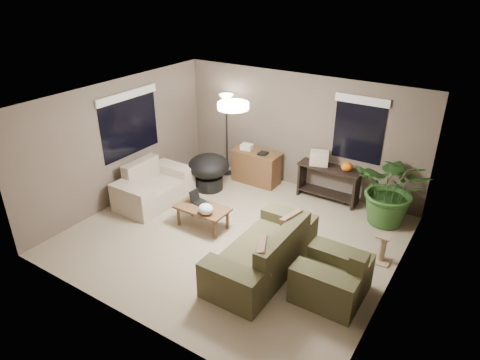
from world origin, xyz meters
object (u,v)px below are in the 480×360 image
Objects in this scene: floor_lamp at (226,108)px; houseplant at (392,197)px; main_sofa at (265,255)px; console_table at (329,181)px; desk at (256,167)px; papasan_chair at (209,169)px; coffee_table at (202,210)px; armchair at (333,278)px; loveseat at (153,188)px; cat_scratching_post at (382,250)px.

floor_lamp is 1.31× the size of houseplant.
main_sofa is 2.84m from houseplant.
console_table is (-0.07, 2.78, 0.14)m from main_sofa.
desk is 0.75× the size of houseplant.
papasan_chair is at bearing -82.56° from floor_lamp.
coffee_table is 2.76m from console_table.
papasan_chair is 1.43m from floor_lamp.
floor_lamp reaches higher than armchair.
main_sofa is 3.18m from loveseat.
armchair reaches higher than cat_scratching_post.
loveseat reaches higher than coffee_table.
floor_lamp reaches higher than desk.
main_sofa is at bearing -140.22° from cat_scratching_post.
houseplant is at bearing 35.00° from coffee_table.
floor_lamp is 4.54m from cat_scratching_post.
papasan_chair is at bearing 171.84° from cat_scratching_post.
houseplant is at bearing 63.19° from main_sofa.
console_table reaches higher than cat_scratching_post.
loveseat is 1.23× the size of console_table.
main_sofa is at bearing -36.60° from papasan_chair.
armchair is (1.13, 0.03, 0.00)m from main_sofa.
coffee_table is (-2.75, 0.47, 0.06)m from armchair.
armchair is at bearing -9.63° from coffee_table.
main_sofa is 1.13m from armchair.
papasan_chair reaches higher than cat_scratching_post.
coffee_table is 1.57m from papasan_chair.
houseplant is 1.34m from cat_scratching_post.
console_table is at bearing 113.62° from armchair.
console_table is at bearing 136.09° from cat_scratching_post.
desk is 1.69m from console_table.
loveseat is 4.63m from cat_scratching_post.
console_table is at bearing 91.47° from main_sofa.
papasan_chair is (0.64, 1.08, 0.17)m from loveseat.
desk is at bearing -2.46° from floor_lamp.
armchair is 2.51m from houseplant.
papasan_chair is at bearing -129.77° from desk.
coffee_table is at bearing -9.46° from loveseat.
coffee_table is at bearing 170.37° from armchair.
floor_lamp reaches higher than loveseat.
main_sofa is 2.20× the size of coffee_table.
main_sofa reaches higher than desk.
desk is (-2.89, 2.63, 0.08)m from armchair.
coffee_table is at bearing -145.00° from houseplant.
loveseat is 0.84× the size of floor_lamp.
cat_scratching_post is (1.51, 1.26, -0.08)m from main_sofa.
loveseat is at bearing -120.55° from papasan_chair.
cat_scratching_post is at bearing 6.37° from loveseat.
main_sofa is 1.38× the size of loveseat.
houseplant is (4.37, 1.78, 0.27)m from loveseat.
papasan_chair is at bearing -158.23° from console_table.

